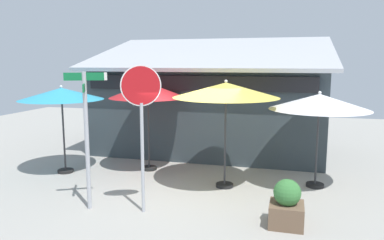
{
  "coord_description": "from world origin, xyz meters",
  "views": [
    {
      "loc": [
        2.41,
        -8.05,
        3.11
      ],
      "look_at": [
        -0.11,
        1.2,
        1.6
      ],
      "focal_mm": 34.65,
      "sensor_mm": 36.0,
      "label": 1
    }
  ],
  "objects_px": {
    "patio_umbrella_mustard_right": "(226,91)",
    "patio_umbrella_teal_left": "(61,95)",
    "street_sign_post": "(86,127)",
    "stop_sign": "(141,110)",
    "patio_umbrella_crimson_center": "(148,91)",
    "patio_umbrella_ivory_far_right": "(319,102)",
    "sidewalk_planter": "(287,205)"
  },
  "relations": [
    {
      "from": "patio_umbrella_teal_left",
      "to": "patio_umbrella_crimson_center",
      "type": "distance_m",
      "value": 2.37
    },
    {
      "from": "stop_sign",
      "to": "patio_umbrella_crimson_center",
      "type": "height_order",
      "value": "stop_sign"
    },
    {
      "from": "street_sign_post",
      "to": "stop_sign",
      "type": "relative_size",
      "value": 0.96
    },
    {
      "from": "street_sign_post",
      "to": "sidewalk_planter",
      "type": "distance_m",
      "value": 4.31
    },
    {
      "from": "patio_umbrella_teal_left",
      "to": "patio_umbrella_ivory_far_right",
      "type": "xyz_separation_m",
      "value": [
        6.79,
        0.58,
        -0.08
      ]
    },
    {
      "from": "stop_sign",
      "to": "patio_umbrella_ivory_far_right",
      "type": "height_order",
      "value": "stop_sign"
    },
    {
      "from": "patio_umbrella_mustard_right",
      "to": "street_sign_post",
      "type": "bearing_deg",
      "value": -140.08
    },
    {
      "from": "patio_umbrella_teal_left",
      "to": "patio_umbrella_mustard_right",
      "type": "xyz_separation_m",
      "value": [
        4.59,
        -0.03,
        0.2
      ]
    },
    {
      "from": "patio_umbrella_teal_left",
      "to": "patio_umbrella_ivory_far_right",
      "type": "height_order",
      "value": "patio_umbrella_teal_left"
    },
    {
      "from": "patio_umbrella_teal_left",
      "to": "patio_umbrella_crimson_center",
      "type": "bearing_deg",
      "value": 21.9
    },
    {
      "from": "patio_umbrella_mustard_right",
      "to": "patio_umbrella_crimson_center",
      "type": "bearing_deg",
      "value": 159.17
    },
    {
      "from": "street_sign_post",
      "to": "patio_umbrella_crimson_center",
      "type": "bearing_deg",
      "value": 87.26
    },
    {
      "from": "street_sign_post",
      "to": "patio_umbrella_teal_left",
      "type": "relative_size",
      "value": 1.18
    },
    {
      "from": "patio_umbrella_ivory_far_right",
      "to": "stop_sign",
      "type": "bearing_deg",
      "value": -143.92
    },
    {
      "from": "patio_umbrella_crimson_center",
      "to": "patio_umbrella_teal_left",
      "type": "bearing_deg",
      "value": -158.1
    },
    {
      "from": "stop_sign",
      "to": "patio_umbrella_mustard_right",
      "type": "bearing_deg",
      "value": 55.56
    },
    {
      "from": "stop_sign",
      "to": "sidewalk_planter",
      "type": "distance_m",
      "value": 3.38
    },
    {
      "from": "street_sign_post",
      "to": "patio_umbrella_mustard_right",
      "type": "distance_m",
      "value": 3.38
    },
    {
      "from": "stop_sign",
      "to": "patio_umbrella_mustard_right",
      "type": "xyz_separation_m",
      "value": [
        1.36,
        1.99,
        0.27
      ]
    },
    {
      "from": "street_sign_post",
      "to": "patio_umbrella_teal_left",
      "type": "bearing_deg",
      "value": 133.53
    },
    {
      "from": "patio_umbrella_mustard_right",
      "to": "patio_umbrella_ivory_far_right",
      "type": "xyz_separation_m",
      "value": [
        2.2,
        0.61,
        -0.29
      ]
    },
    {
      "from": "patio_umbrella_mustard_right",
      "to": "patio_umbrella_teal_left",
      "type": "bearing_deg",
      "value": 179.63
    },
    {
      "from": "street_sign_post",
      "to": "patio_umbrella_teal_left",
      "type": "height_order",
      "value": "street_sign_post"
    },
    {
      "from": "patio_umbrella_crimson_center",
      "to": "patio_umbrella_mustard_right",
      "type": "xyz_separation_m",
      "value": [
        2.4,
        -0.91,
        0.12
      ]
    },
    {
      "from": "patio_umbrella_teal_left",
      "to": "patio_umbrella_ivory_far_right",
      "type": "relative_size",
      "value": 1.02
    },
    {
      "from": "street_sign_post",
      "to": "stop_sign",
      "type": "bearing_deg",
      "value": 6.75
    },
    {
      "from": "patio_umbrella_mustard_right",
      "to": "sidewalk_planter",
      "type": "distance_m",
      "value": 3.17
    },
    {
      "from": "patio_umbrella_teal_left",
      "to": "sidewalk_planter",
      "type": "xyz_separation_m",
      "value": [
        6.13,
        -1.93,
        -1.81
      ]
    },
    {
      "from": "patio_umbrella_crimson_center",
      "to": "sidewalk_planter",
      "type": "bearing_deg",
      "value": -35.58
    },
    {
      "from": "stop_sign",
      "to": "patio_umbrella_ivory_far_right",
      "type": "xyz_separation_m",
      "value": [
        3.56,
        2.59,
        -0.02
      ]
    },
    {
      "from": "street_sign_post",
      "to": "patio_umbrella_mustard_right",
      "type": "relative_size",
      "value": 1.08
    },
    {
      "from": "stop_sign",
      "to": "patio_umbrella_crimson_center",
      "type": "xyz_separation_m",
      "value": [
        -1.03,
        2.9,
        0.15
      ]
    }
  ]
}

